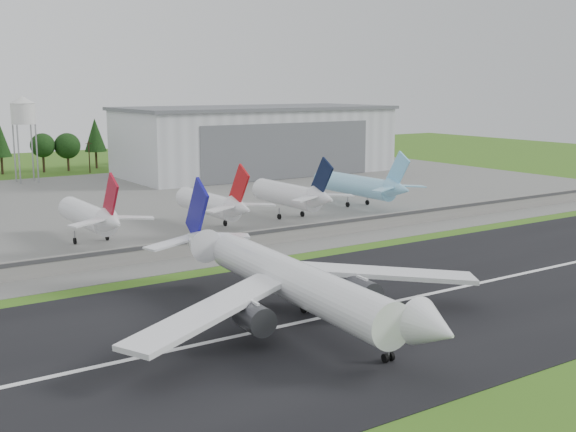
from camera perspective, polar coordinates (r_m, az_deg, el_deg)
ground at (r=102.42m, az=9.68°, el=-8.66°), size 600.00×600.00×0.00m
runway at (r=109.47m, az=6.06°, el=-7.28°), size 320.00×60.00×0.10m
runway_centerline at (r=109.46m, az=6.07°, el=-7.25°), size 220.00×1.00×0.02m
apron at (r=204.13m, az=-14.07°, el=0.69°), size 320.00×150.00×0.10m
blast_fence at (r=145.21m, az=-5.34°, el=-2.16°), size 240.00×0.61×3.50m
hangar_east at (r=275.28m, az=-2.55°, el=6.04°), size 102.00×47.00×25.20m
water_tower at (r=262.53m, az=-20.21°, el=7.82°), size 8.40×8.40×29.40m
utility_poles at (r=280.11m, az=-19.64°, el=2.93°), size 230.00×3.00×12.00m
treeline at (r=294.59m, az=-20.37°, el=3.22°), size 320.00×16.00×22.00m
main_airliner at (r=100.44m, az=0.72°, el=-5.96°), size 57.12×59.26×18.17m
parked_jet_red_a at (r=156.59m, az=-15.20°, el=-0.03°), size 7.36×31.29×16.40m
parked_jet_red_b at (r=167.81m, az=-5.82°, el=0.95°), size 7.36×31.29×16.39m
parked_jet_navy at (r=179.19m, az=0.49°, el=1.67°), size 7.36×31.29×16.65m
parked_jet_skyblue at (r=198.40m, az=5.81°, el=2.43°), size 7.36×37.29×16.60m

